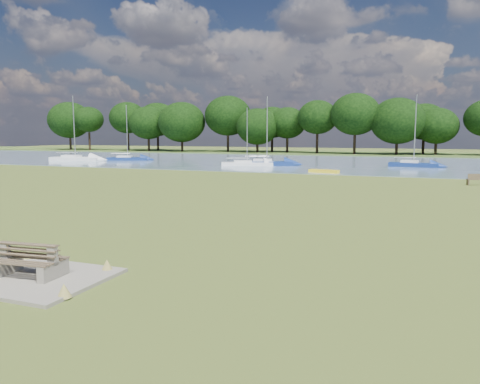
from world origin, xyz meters
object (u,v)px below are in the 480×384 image
(sailboat_0, at_px, (266,162))
(riverbank_bench, at_px, (477,180))
(sailboat_2, at_px, (75,157))
(sailboat_4, at_px, (127,158))
(bench_pair, at_px, (29,262))
(kayak, at_px, (324,171))
(sailboat_5, at_px, (246,163))
(sailboat_1, at_px, (413,163))

(sailboat_0, bearing_deg, riverbank_bench, -51.52)
(sailboat_2, relative_size, sailboat_4, 1.16)
(bench_pair, relative_size, kayak, 0.62)
(sailboat_5, bearing_deg, sailboat_0, 9.29)
(riverbank_bench, height_order, sailboat_4, sailboat_4)
(bench_pair, xyz_separation_m, sailboat_5, (-10.43, 44.94, -0.07))
(riverbank_bench, relative_size, kayak, 0.50)
(sailboat_0, bearing_deg, sailboat_5, -164.51)
(kayak, bearing_deg, sailboat_4, 173.14)
(sailboat_0, height_order, sailboat_2, sailboat_2)
(sailboat_0, relative_size, sailboat_5, 1.20)
(sailboat_2, height_order, sailboat_5, sailboat_2)
(sailboat_1, bearing_deg, sailboat_0, -162.03)
(sailboat_2, bearing_deg, riverbank_bench, -30.54)
(sailboat_5, bearing_deg, kayak, -55.26)
(riverbank_bench, xyz_separation_m, sailboat_0, (-22.33, 15.36, 0.07))
(sailboat_1, xyz_separation_m, sailboat_2, (-46.59, -4.49, 0.02))
(sailboat_1, bearing_deg, sailboat_4, -172.93)
(sailboat_2, bearing_deg, sailboat_0, -13.31)
(sailboat_5, bearing_deg, sailboat_4, 145.36)
(sailboat_4, bearing_deg, sailboat_1, -21.57)
(riverbank_bench, bearing_deg, sailboat_0, 130.41)
(sailboat_1, height_order, sailboat_2, sailboat_2)
(sailboat_0, bearing_deg, bench_pair, -96.84)
(riverbank_bench, distance_m, sailboat_4, 48.49)
(bench_pair, distance_m, sailboat_0, 47.04)
(kayak, relative_size, sailboat_2, 0.33)
(bench_pair, bearing_deg, kayak, 83.06)
(sailboat_4, bearing_deg, sailboat_0, -29.99)
(bench_pair, relative_size, sailboat_2, 0.21)
(sailboat_0, height_order, sailboat_4, sailboat_0)
(kayak, height_order, sailboat_0, sailboat_0)
(sailboat_0, bearing_deg, kayak, -59.91)
(bench_pair, xyz_separation_m, riverbank_bench, (14.04, 30.94, -0.04))
(bench_pair, height_order, riverbank_bench, bench_pair)
(kayak, relative_size, sailboat_1, 0.37)
(kayak, distance_m, sailboat_0, 12.20)
(bench_pair, distance_m, riverbank_bench, 33.98)
(bench_pair, height_order, sailboat_2, sailboat_2)
(bench_pair, bearing_deg, sailboat_0, 94.17)
(riverbank_bench, bearing_deg, kayak, 137.16)
(bench_pair, distance_m, kayak, 38.01)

